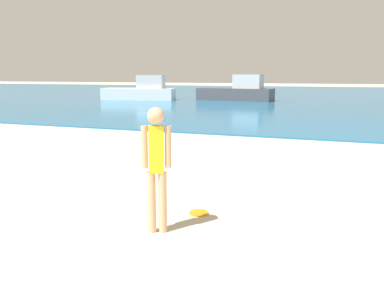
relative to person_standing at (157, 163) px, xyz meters
The scene contains 5 objects.
water 38.54m from the person_standing, 90.47° to the left, with size 160.00×60.00×0.06m, color #1E6B9E.
person_standing is the anchor object (origin of this frame).
frisbee 1.33m from the person_standing, 68.97° to the left, with size 0.30×0.30×0.03m, color orange.
boat_near 27.79m from the person_standing, 117.24° to the left, with size 6.34×3.02×2.07m.
boat_far 27.03m from the person_standing, 100.23° to the left, with size 6.42×2.68×2.12m.
Camera 1 is at (2.41, 0.67, 2.15)m, focal length 35.50 mm.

